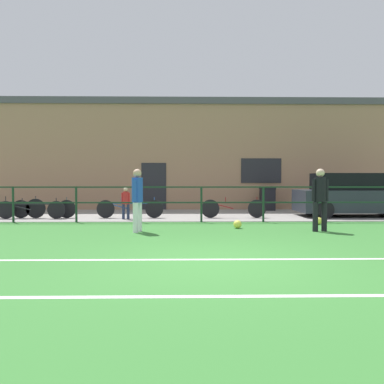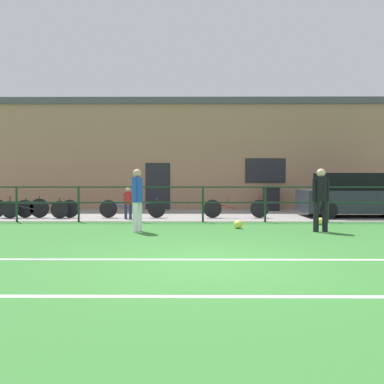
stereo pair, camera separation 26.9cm
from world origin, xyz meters
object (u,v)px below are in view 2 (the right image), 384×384
Objects in this scene: bicycle_parked_2 at (132,208)px; trash_bin_0 at (271,199)px; bicycle_parked_0 at (236,208)px; bicycle_parked_4 at (18,208)px; soccer_ball_match at (238,224)px; player_striker at (137,196)px; bicycle_parked_3 at (47,208)px; bicycle_parked_1 at (35,209)px; spectator_child at (128,201)px; player_goalkeeper at (321,196)px; parked_car_red at (359,196)px; soccer_ball_spare at (321,221)px.

trash_bin_0 is at bearing 30.33° from bicycle_parked_2.
bicycle_parked_0 is 7.70m from bicycle_parked_4.
bicycle_parked_4 is (-7.70, 0.00, 0.02)m from bicycle_parked_0.
bicycle_parked_0 is at bearing 85.24° from soccer_ball_match.
player_striker reaches higher than bicycle_parked_4.
bicycle_parked_1 is at bearing -144.40° from bicycle_parked_3.
player_striker is 1.53× the size of spectator_child.
spectator_child reaches higher than bicycle_parked_4.
player_goalkeeper is at bearing -32.39° from bicycle_parked_2.
player_striker reaches higher than trash_bin_0.
spectator_child is at bearing -100.28° from bicycle_parked_2.
spectator_child is 0.25× the size of parked_car_red.
bicycle_parked_0 is at bearing -177.51° from spectator_child.
player_striker is at bearing -163.36° from soccer_ball_spare.
spectator_child is at bearing 144.84° from player_goalkeeper.
player_goalkeeper is 6.74m from trash_bin_0.
spectator_child reaches higher than bicycle_parked_2.
player_striker is 4.64m from bicycle_parked_0.
spectator_child is 0.46× the size of bicycle_parked_2.
bicycle_parked_1 is (-4.04, 3.28, -0.59)m from player_striker.
trash_bin_0 is at bearing -150.88° from spectator_child.
trash_bin_0 is at bearing 18.66° from bicycle_parked_4.
trash_bin_0 is at bearing 83.45° from player_goalkeeper.
soccer_ball_match is 0.10× the size of bicycle_parked_1.
bicycle_parked_4 reaches higher than soccer_ball_spare.
player_striker is 0.71× the size of bicycle_parked_2.
bicycle_parked_1 is at bearing -177.97° from bicycle_parked_0.
trash_bin_0 is at bearing 134.51° from parked_car_red.
bicycle_parked_1 is (-3.27, 0.18, -0.29)m from spectator_child.
spectator_child is 2.97m from bicycle_parked_3.
bicycle_parked_4 is (-3.97, 0.42, -0.26)m from spectator_child.
bicycle_parked_3 is (-11.18, -0.54, -0.42)m from parked_car_red.
bicycle_parked_3 is at bearing 151.32° from player_goalkeeper.
bicycle_parked_3 is 1.01× the size of bicycle_parked_4.
bicycle_parked_1 reaches higher than soccer_ball_spare.
soccer_ball_spare is 3.36m from parked_car_red.
bicycle_parked_0 reaches higher than soccer_ball_match.
bicycle_parked_2 is (-3.41, 2.82, 0.23)m from soccer_ball_match.
soccer_ball_match is 7.98m from bicycle_parked_4.
trash_bin_0 is (2.12, 6.05, 0.41)m from soccer_ball_match.
bicycle_parked_3 is at bearing -12.27° from spectator_child.
bicycle_parked_0 is at bearing 0.00° from bicycle_parked_2.
spectator_child is 0.46× the size of bicycle_parked_1.
soccer_ball_spare is (5.31, 1.59, -0.83)m from player_striker.
bicycle_parked_4 is (-4.74, 3.53, -0.56)m from player_striker.
bicycle_parked_2 is 2.33× the size of trash_bin_0.
player_goalkeeper is at bearing -61.98° from bicycle_parked_0.
trash_bin_0 is (1.88, 3.23, 0.17)m from bicycle_parked_0.
bicycle_parked_2 is (-8.17, -0.54, -0.42)m from parked_car_red.
spectator_child reaches higher than bicycle_parked_3.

